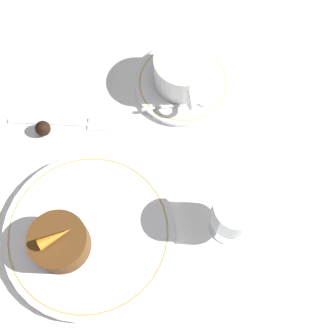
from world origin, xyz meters
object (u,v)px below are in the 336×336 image
object	(u,v)px
dessert_cake	(60,242)
coffee_cup	(184,70)
wine_glass	(235,213)
dinner_plate	(89,233)
fork	(76,123)

from	to	relation	value
dessert_cake	coffee_cup	bearing A→B (deg)	138.97
coffee_cup	wine_glass	xyz separation A→B (m)	(0.26, 0.03, 0.02)
coffee_cup	wine_glass	bearing A→B (deg)	6.29
dinner_plate	dessert_cake	world-z (taller)	dessert_cake
dinner_plate	dessert_cake	bearing A→B (deg)	-69.33
wine_glass	dinner_plate	bearing A→B (deg)	-94.70
coffee_cup	dessert_cake	distance (m)	0.34
dinner_plate	dessert_cake	size ratio (longest dim) A/B	3.05
coffee_cup	dessert_cake	size ratio (longest dim) A/B	1.50
dessert_cake	wine_glass	bearing A→B (deg)	89.35
fork	dessert_cake	size ratio (longest dim) A/B	2.17
wine_glass	fork	distance (m)	0.31
wine_glass	fork	bearing A→B (deg)	-133.69
coffee_cup	dessert_cake	xyz separation A→B (m)	(0.25, -0.22, -0.01)
dinner_plate	fork	world-z (taller)	dinner_plate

